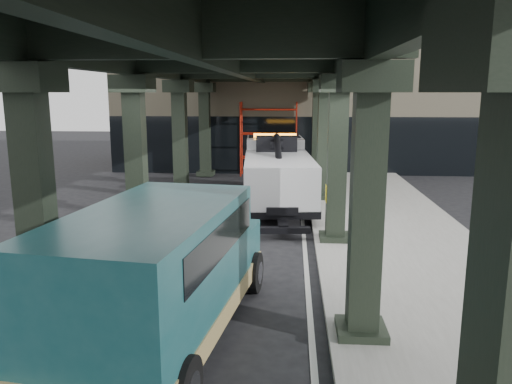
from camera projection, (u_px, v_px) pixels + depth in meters
The scene contains 8 objects.
ground at pixel (242, 264), 13.31m from camera, with size 90.00×90.00×0.00m, color black.
sidewalk at pixel (398, 243), 14.93m from camera, with size 5.00×40.00×0.15m, color gray.
lane_stripe at pixel (304, 243), 15.15m from camera, with size 0.12×38.00×0.01m, color silver.
viaduct at pixel (234, 58), 14.23m from camera, with size 7.40×32.00×6.40m.
building at pixel (304, 100), 31.95m from camera, with size 22.00×10.00×8.00m, color #C6B793.
scaffolding at pixel (269, 137), 27.22m from camera, with size 3.08×0.88×4.00m.
tow_truck at pixel (277, 170), 20.26m from camera, with size 3.12×8.93×2.88m.
towed_van at pixel (162, 270), 8.91m from camera, with size 3.24×6.60×2.57m.
Camera 1 is at (1.29, -12.62, 4.50)m, focal length 35.00 mm.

